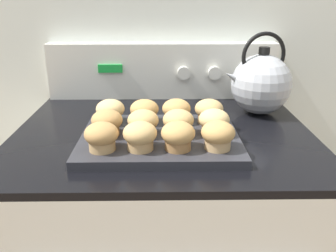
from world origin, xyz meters
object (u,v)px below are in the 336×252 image
muffin_r0_c1 (141,136)px  muffin_r1_c1 (144,123)px  muffin_r2_c0 (111,111)px  muffin_r1_c0 (108,122)px  muffin_r0_c3 (219,135)px  muffin_r2_c1 (145,111)px  muffin_r0_c2 (179,136)px  muffin_r2_c2 (177,111)px  muffin_r0_c0 (103,136)px  muffin_r1_c2 (179,122)px  tea_kettle (261,83)px  muffin_r1_c3 (215,122)px  muffin_r2_c3 (210,111)px  muffin_pan (161,139)px

muffin_r0_c1 → muffin_r1_c1: (0.00, 0.08, 0.00)m
muffin_r2_c0 → muffin_r1_c0: bearing=-87.6°
muffin_r0_c3 → muffin_r2_c1: size_ratio=1.00×
muffin_r0_c2 → muffin_r2_c2: 0.17m
muffin_r0_c0 → muffin_r1_c2: 0.19m
muffin_r0_c2 → muffin_r0_c0: bearing=-179.3°
muffin_r0_c0 → muffin_r1_c2: size_ratio=1.00×
muffin_r2_c2 → muffin_r2_c1: bearing=-177.6°
muffin_r0_c1 → tea_kettle: (0.34, 0.31, 0.04)m
muffin_r0_c0 → muffin_r0_c1: 0.08m
muffin_r2_c0 → muffin_r2_c1: same height
muffin_r0_c3 → muffin_r1_c3: 0.08m
muffin_r1_c3 → muffin_r2_c0: 0.27m
muffin_r0_c0 → muffin_r1_c1: 0.12m
muffin_r0_c2 → muffin_r0_c3: bearing=1.2°
muffin_r2_c1 → muffin_r0_c1: bearing=-90.6°
muffin_r0_c3 → muffin_r1_c3: same height
tea_kettle → muffin_r1_c3: bearing=-126.9°
muffin_r0_c1 → muffin_r2_c3: same height
muffin_r1_c0 → muffin_r2_c0: 0.08m
muffin_r0_c2 → muffin_r1_c1: bearing=134.4°
muffin_r2_c3 → tea_kettle: tea_kettle is taller
muffin_r2_c1 → muffin_r1_c2: bearing=-44.8°
muffin_r1_c1 → muffin_r2_c3: size_ratio=1.00×
muffin_r1_c3 → muffin_r1_c1: bearing=-178.9°
muffin_r1_c1 → muffin_r1_c3: bearing=1.1°
muffin_r0_c0 → muffin_r2_c0: bearing=91.4°
muffin_r0_c2 → muffin_r2_c3: same height
muffin_r0_c0 → muffin_r0_c2: same height
muffin_r0_c3 → muffin_r1_c0: 0.27m
muffin_r1_c2 → muffin_r0_c0: bearing=-153.4°
muffin_r1_c3 → tea_kettle: tea_kettle is taller
muffin_r1_c0 → muffin_r2_c2: (0.17, 0.09, 0.00)m
muffin_r2_c2 → muffin_r2_c3: size_ratio=1.00×
muffin_r1_c0 → muffin_r1_c1: (0.09, -0.00, 0.00)m
muffin_r0_c2 → muffin_r1_c0: 0.19m
muffin_r2_c1 → muffin_r1_c3: bearing=-25.7°
muffin_r1_c2 → muffin_r2_c3: 0.12m
muffin_r0_c3 → muffin_r1_c1: 0.18m
muffin_r0_c1 → muffin_r0_c3: (0.17, 0.00, 0.00)m
muffin_r0_c3 → muffin_r2_c3: same height
muffin_r1_c2 → muffin_r2_c2: (-0.00, 0.09, 0.00)m
muffin_r0_c0 → muffin_r1_c1: same height
muffin_pan → muffin_r0_c3: (0.13, -0.08, 0.04)m
muffin_r0_c0 → muffin_r0_c2: size_ratio=1.00×
muffin_r1_c1 → muffin_r1_c3: same height
muffin_r0_c2 → muffin_r0_c3: (0.09, 0.00, 0.00)m
muffin_r0_c0 → muffin_r0_c3: same height
muffin_r0_c3 → muffin_r2_c0: same height
muffin_r1_c2 → muffin_r2_c2: size_ratio=1.00×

